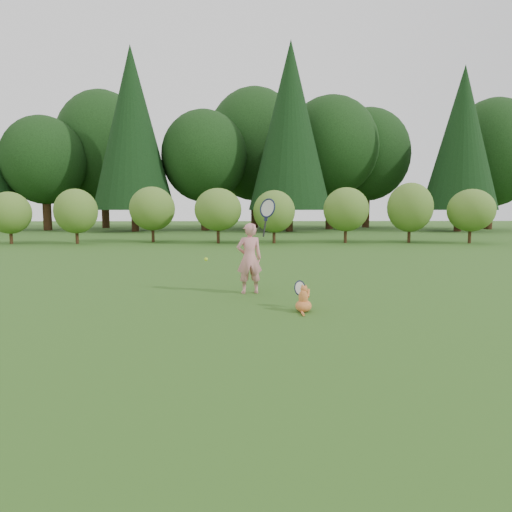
{
  "coord_description": "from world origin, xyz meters",
  "views": [
    {
      "loc": [
        0.02,
        -6.91,
        1.54
      ],
      "look_at": [
        0.2,
        0.8,
        0.7
      ],
      "focal_mm": 30.0,
      "sensor_mm": 36.0,
      "label": 1
    }
  ],
  "objects": [
    {
      "name": "ground",
      "position": [
        0.0,
        0.0,
        0.0
      ],
      "size": [
        100.0,
        100.0,
        0.0
      ],
      "primitive_type": "plane",
      "color": "#215417",
      "rests_on": "ground"
    },
    {
      "name": "shrub_row",
      "position": [
        0.0,
        13.0,
        1.4
      ],
      "size": [
        28.0,
        3.0,
        2.8
      ],
      "primitive_type": null,
      "color": "#537925",
      "rests_on": "ground"
    },
    {
      "name": "woodland_backdrop",
      "position": [
        0.0,
        23.0,
        7.5
      ],
      "size": [
        48.0,
        10.0,
        15.0
      ],
      "primitive_type": null,
      "color": "black",
      "rests_on": "ground"
    },
    {
      "name": "child",
      "position": [
        0.09,
        0.87,
        0.68
      ],
      "size": [
        0.78,
        0.54,
        1.93
      ],
      "rotation": [
        0.0,
        0.0,
        3.32
      ],
      "color": "pink",
      "rests_on": "ground"
    },
    {
      "name": "cat",
      "position": [
        0.89,
        -0.56,
        0.21
      ],
      "size": [
        0.42,
        0.59,
        0.57
      ],
      "rotation": [
        0.0,
        0.0,
        -0.43
      ],
      "color": "#B66423",
      "rests_on": "ground"
    },
    {
      "name": "tennis_ball",
      "position": [
        -0.64,
        0.11,
        0.72
      ],
      "size": [
        0.06,
        0.06,
        0.06
      ],
      "color": "#A5CC18",
      "rests_on": "ground"
    }
  ]
}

